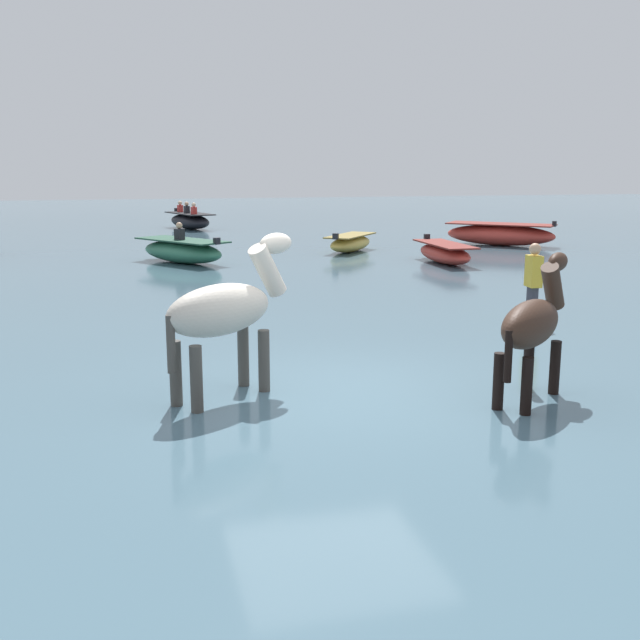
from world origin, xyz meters
TOP-DOWN VIEW (x-y plane):
  - ground_plane at (0.00, 0.00)m, footprint 120.00×120.00m
  - water_surface at (0.00, 10.00)m, footprint 90.00×90.00m
  - horse_lead_dark_bay at (2.09, -0.89)m, footprint 1.53×1.37m
  - horse_trailing_pinto at (-1.28, 0.10)m, footprint 1.79×1.40m
  - boat_near_starboard at (4.47, 14.34)m, footprint 2.25×2.50m
  - boat_mid_outer at (9.95, 14.90)m, footprint 3.60×3.39m
  - boat_distant_west at (6.19, 10.96)m, footprint 0.97×2.88m
  - boat_far_inshore at (-0.88, 12.81)m, footprint 2.65×3.17m
  - boat_near_port at (0.27, 24.41)m, footprint 2.07×3.38m
  - person_spectator_far at (4.38, 3.07)m, footprint 0.23×0.34m

SIDE VIEW (x-z plane):
  - ground_plane at x=0.00m, z-range 0.00..0.00m
  - water_surface at x=0.00m, z-range 0.00..0.26m
  - boat_near_starboard at x=4.47m, z-range 0.19..0.86m
  - boat_distant_west at x=6.19m, z-range 0.19..0.88m
  - boat_far_inshore at x=-0.88m, z-range 0.03..1.16m
  - boat_near_port at x=0.27m, z-range 0.03..1.19m
  - boat_mid_outer at x=9.95m, z-range 0.19..1.07m
  - person_spectator_far at x=4.38m, z-range 0.05..1.68m
  - horse_lead_dark_bay at x=2.09m, z-range 0.17..2.08m
  - horse_trailing_pinto at x=-1.28m, z-range 0.19..2.32m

